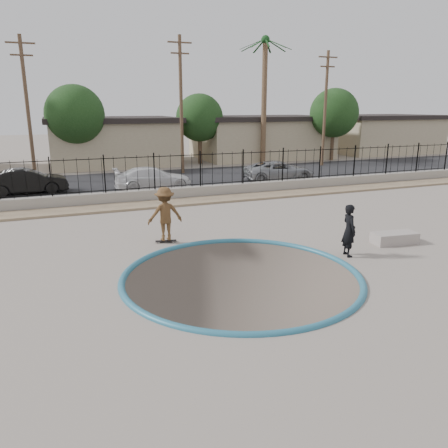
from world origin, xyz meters
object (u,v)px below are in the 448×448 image
Objects in this scene: videographer at (349,230)px; concrete_ledge at (394,238)px; skateboard at (166,241)px; skater at (165,217)px; car_c at (153,178)px; car_b at (27,181)px; car_d at (279,171)px.

videographer is 1.09× the size of concrete_ledge.
videographer is at bearing -23.40° from skateboard.
car_c is (1.83, 10.40, -0.28)m from skater.
skateboard is 10.58m from car_c.
skateboard is 12.62m from car_b.
skater reaches higher than car_d.
car_c is 0.96× the size of car_d.
skater is at bearing -78.93° from skateboard.
concrete_ledge is 0.37× the size of car_b.
concrete_ledge is 14.71m from car_c.
car_d is at bearing -87.32° from car_c.
car_b is (-5.03, 11.55, 0.69)m from skateboard.
skateboard is at bearing -160.01° from car_b.
videographer is 0.37× the size of car_d.
videographer is 2.56m from concrete_ledge.
skater is 12.60m from car_b.
concrete_ledge is (2.42, 0.51, -0.67)m from videographer.
concrete_ledge is at bearing -10.90° from skateboard.
concrete_ledge is 19.39m from car_b.
videographer is 14.86m from car_d.
car_b is at bearing 91.19° from car_d.
concrete_ledge reaches higher than skateboard.
videographer is 0.39× the size of car_c.
skateboard is at bearing 158.02° from concrete_ledge.
concrete_ledge is at bearing -153.92° from car_c.
skateboard is at bearing 141.00° from car_d.
videographer is 18.32m from car_b.
car_d is at bearing 79.32° from concrete_ledge.
car_b is 0.95× the size of car_c.
car_d is at bearing -97.85° from car_b.
videographer is at bearing 145.31° from skater.
videographer is at bearing -168.05° from concrete_ledge.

